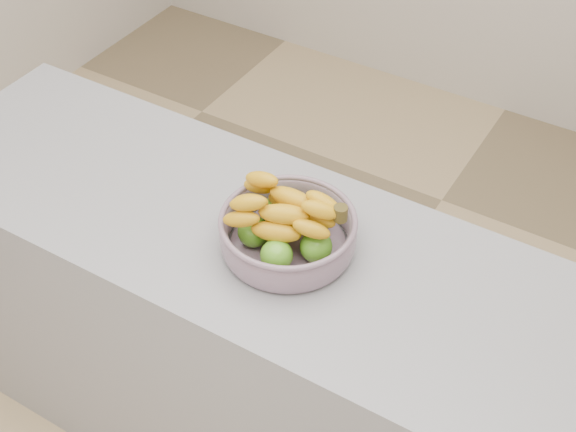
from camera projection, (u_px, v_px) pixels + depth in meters
name	position (u px, v px, depth m)	size (l,w,h in m)	color
ground	(290.00, 417.00, 2.58)	(4.00, 4.00, 0.00)	tan
counter	(269.00, 355.00, 2.20)	(2.00, 0.60, 0.90)	gray
fruit_bowl	(288.00, 230.00, 1.84)	(0.32, 0.32, 0.16)	#8F9DAB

